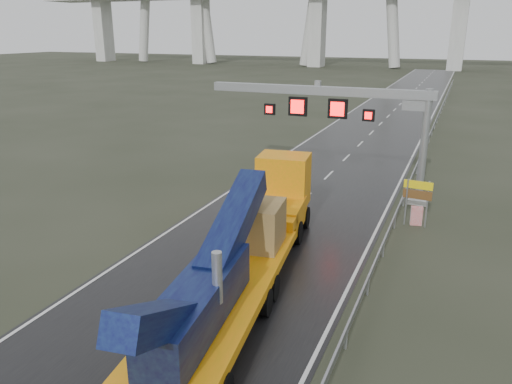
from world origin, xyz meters
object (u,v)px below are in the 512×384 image
at_px(exit_sign_pair, 417,194).
at_px(striped_barrier, 416,216).
at_px(sign_gantry, 349,111).
at_px(heavy_haul_truck, 246,244).

height_order(exit_sign_pair, striped_barrier, exit_sign_pair).
height_order(sign_gantry, heavy_haul_truck, sign_gantry).
bearing_deg(sign_gantry, striped_barrier, -38.36).
bearing_deg(heavy_haul_truck, exit_sign_pair, 51.45).
xyz_separation_m(heavy_haul_truck, striped_barrier, (6.05, 10.13, -1.35)).
relative_size(heavy_haul_truck, exit_sign_pair, 7.80).
height_order(sign_gantry, striped_barrier, sign_gantry).
distance_m(sign_gantry, heavy_haul_truck, 14.64).
distance_m(heavy_haul_truck, striped_barrier, 11.87).
relative_size(heavy_haul_truck, striped_barrier, 19.58).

